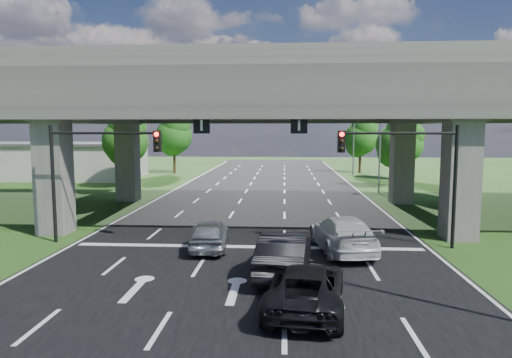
# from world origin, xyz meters

# --- Properties ---
(ground) EXTENTS (160.00, 160.00, 0.00)m
(ground) POSITION_xyz_m (0.00, 0.00, 0.00)
(ground) COLOR #244516
(ground) RESTS_ON ground
(road) EXTENTS (18.00, 120.00, 0.03)m
(road) POSITION_xyz_m (0.00, 10.00, 0.01)
(road) COLOR black
(road) RESTS_ON ground
(overpass) EXTENTS (80.00, 15.00, 10.00)m
(overpass) POSITION_xyz_m (0.00, 12.00, 7.92)
(overpass) COLOR #312F2D
(overpass) RESTS_ON ground
(warehouse) EXTENTS (20.00, 10.00, 4.00)m
(warehouse) POSITION_xyz_m (-26.00, 35.00, 2.00)
(warehouse) COLOR #9E9E99
(warehouse) RESTS_ON ground
(signal_right) EXTENTS (5.76, 0.54, 6.00)m
(signal_right) POSITION_xyz_m (7.82, 3.94, 4.19)
(signal_right) COLOR black
(signal_right) RESTS_ON ground
(signal_left) EXTENTS (5.76, 0.54, 6.00)m
(signal_left) POSITION_xyz_m (-7.82, 3.94, 4.19)
(signal_left) COLOR black
(signal_left) RESTS_ON ground
(streetlight_far) EXTENTS (3.38, 0.25, 10.00)m
(streetlight_far) POSITION_xyz_m (10.10, 24.00, 5.85)
(streetlight_far) COLOR gray
(streetlight_far) RESTS_ON ground
(streetlight_beyond) EXTENTS (3.38, 0.25, 10.00)m
(streetlight_beyond) POSITION_xyz_m (10.10, 40.00, 5.85)
(streetlight_beyond) COLOR gray
(streetlight_beyond) RESTS_ON ground
(tree_left_near) EXTENTS (4.50, 4.50, 7.80)m
(tree_left_near) POSITION_xyz_m (-13.95, 26.00, 4.82)
(tree_left_near) COLOR black
(tree_left_near) RESTS_ON ground
(tree_left_mid) EXTENTS (3.91, 3.90, 6.76)m
(tree_left_mid) POSITION_xyz_m (-16.95, 34.00, 4.17)
(tree_left_mid) COLOR black
(tree_left_mid) RESTS_ON ground
(tree_left_far) EXTENTS (4.80, 4.80, 8.32)m
(tree_left_far) POSITION_xyz_m (-12.95, 42.00, 5.14)
(tree_left_far) COLOR black
(tree_left_far) RESTS_ON ground
(tree_right_near) EXTENTS (4.20, 4.20, 7.28)m
(tree_right_near) POSITION_xyz_m (13.05, 28.00, 4.50)
(tree_right_near) COLOR black
(tree_right_near) RESTS_ON ground
(tree_right_mid) EXTENTS (3.91, 3.90, 6.76)m
(tree_right_mid) POSITION_xyz_m (16.05, 36.00, 4.17)
(tree_right_mid) COLOR black
(tree_right_mid) RESTS_ON ground
(tree_right_far) EXTENTS (4.50, 4.50, 7.80)m
(tree_right_far) POSITION_xyz_m (12.05, 44.00, 4.82)
(tree_right_far) COLOR black
(tree_right_far) RESTS_ON ground
(car_silver) EXTENTS (2.02, 4.43, 1.47)m
(car_silver) POSITION_xyz_m (-1.80, 3.00, 0.77)
(car_silver) COLOR #A2A6AA
(car_silver) RESTS_ON road
(car_dark) EXTENTS (2.34, 5.36, 1.71)m
(car_dark) POSITION_xyz_m (1.80, -0.80, 0.89)
(car_dark) COLOR black
(car_dark) RESTS_ON road
(car_white) EXTENTS (3.10, 5.98, 1.66)m
(car_white) POSITION_xyz_m (4.54, 3.00, 0.86)
(car_white) COLOR #B9B9B9
(car_white) RESTS_ON road
(car_trailing) EXTENTS (2.92, 5.35, 1.42)m
(car_trailing) POSITION_xyz_m (2.49, -4.15, 0.74)
(car_trailing) COLOR black
(car_trailing) RESTS_ON road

